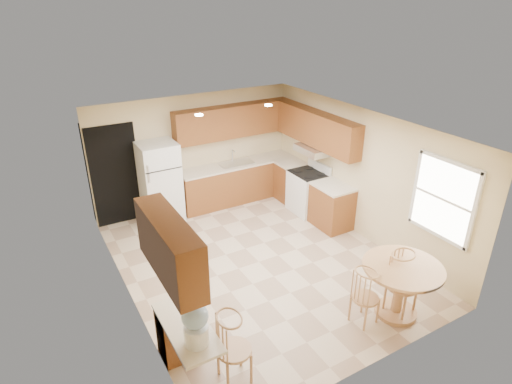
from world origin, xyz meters
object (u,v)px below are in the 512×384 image
water_crock (196,323)px  refrigerator (160,183)px  chair_table_b (409,282)px  chair_table_a (370,295)px  dining_table (400,283)px  stove (308,192)px  chair_desk (238,347)px

water_crock → refrigerator: bearing=76.6°
water_crock → chair_table_b: bearing=-5.2°
refrigerator → water_crock: 4.54m
refrigerator → chair_table_b: bearing=-65.9°
refrigerator → chair_table_a: bearing=-71.8°
refrigerator → water_crock: refrigerator is taller
refrigerator → dining_table: size_ratio=1.48×
water_crock → stove: bearing=39.1°
chair_table_b → chair_desk: 2.71m
refrigerator → water_crock: (-1.05, -4.41, 0.20)m
chair_table_a → water_crock: 2.61m
stove → chair_table_b: bearing=-102.5°
dining_table → chair_table_b: bearing=-62.6°
chair_table_a → chair_desk: (-2.10, 0.02, 0.05)m
chair_table_a → refrigerator: bearing=-169.8°
stove → chair_table_a: 3.62m
chair_table_a → chair_table_b: chair_table_b is taller
refrigerator → dining_table: bearing=-66.0°
refrigerator → dining_table: 5.05m
chair_table_b → water_crock: size_ratio=1.60×
dining_table → chair_table_a: (-0.55, 0.03, -0.01)m
chair_table_a → chair_table_b: size_ratio=0.88×
chair_desk → refrigerator: bearing=176.3°
refrigerator → chair_desk: refrigerator is taller
chair_table_b → water_crock: 3.19m
refrigerator → chair_table_b: (2.10, -4.70, -0.23)m
refrigerator → chair_desk: size_ratio=1.73×
refrigerator → chair_table_b: 5.15m
refrigerator → stove: (2.88, -1.22, -0.38)m
dining_table → chair_table_a: chair_table_a is taller
dining_table → chair_desk: (-2.65, 0.06, 0.04)m
dining_table → chair_desk: 2.65m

